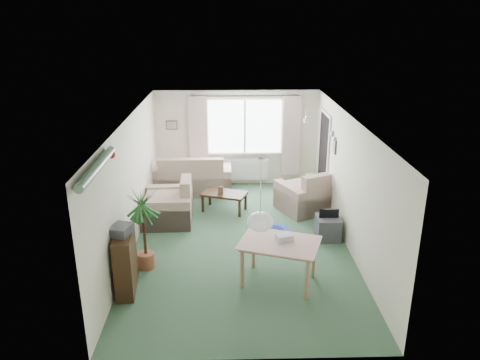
{
  "coord_description": "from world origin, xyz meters",
  "views": [
    {
      "loc": [
        -0.23,
        -8.07,
        4.16
      ],
      "look_at": [
        0.0,
        0.3,
        1.15
      ],
      "focal_mm": 35.0,
      "sensor_mm": 36.0,
      "label": 1
    }
  ],
  "objects_px": {
    "armchair_corner": "(305,190)",
    "pet_bed": "(272,233)",
    "armchair_left": "(167,201)",
    "coffee_table": "(224,202)",
    "sofa": "(192,173)",
    "houseplant": "(144,229)",
    "bookshelf": "(125,262)",
    "tv_cube": "(328,228)",
    "dining_table": "(279,263)"
  },
  "relations": [
    {
      "from": "armchair_left",
      "to": "coffee_table",
      "type": "height_order",
      "value": "armchair_left"
    },
    {
      "from": "sofa",
      "to": "coffee_table",
      "type": "bearing_deg",
      "value": 121.56
    },
    {
      "from": "houseplant",
      "to": "dining_table",
      "type": "relative_size",
      "value": 1.29
    },
    {
      "from": "houseplant",
      "to": "pet_bed",
      "type": "bearing_deg",
      "value": 26.2
    },
    {
      "from": "armchair_corner",
      "to": "dining_table",
      "type": "height_order",
      "value": "armchair_corner"
    },
    {
      "from": "sofa",
      "to": "houseplant",
      "type": "xyz_separation_m",
      "value": [
        -0.55,
        -3.67,
        0.26
      ]
    },
    {
      "from": "dining_table",
      "to": "pet_bed",
      "type": "distance_m",
      "value": 1.69
    },
    {
      "from": "armchair_left",
      "to": "pet_bed",
      "type": "xyz_separation_m",
      "value": [
        2.13,
        -0.74,
        -0.41
      ]
    },
    {
      "from": "armchair_left",
      "to": "coffee_table",
      "type": "bearing_deg",
      "value": 113.19
    },
    {
      "from": "sofa",
      "to": "dining_table",
      "type": "height_order",
      "value": "sofa"
    },
    {
      "from": "sofa",
      "to": "coffee_table",
      "type": "distance_m",
      "value": 1.5
    },
    {
      "from": "bookshelf",
      "to": "houseplant",
      "type": "height_order",
      "value": "houseplant"
    },
    {
      "from": "houseplant",
      "to": "dining_table",
      "type": "distance_m",
      "value": 2.32
    },
    {
      "from": "tv_cube",
      "to": "pet_bed",
      "type": "height_order",
      "value": "tv_cube"
    },
    {
      "from": "armchair_corner",
      "to": "pet_bed",
      "type": "distance_m",
      "value": 1.59
    },
    {
      "from": "houseplant",
      "to": "tv_cube",
      "type": "xyz_separation_m",
      "value": [
        3.35,
        1.0,
        -0.51
      ]
    },
    {
      "from": "pet_bed",
      "to": "coffee_table",
      "type": "bearing_deg",
      "value": 126.33
    },
    {
      "from": "coffee_table",
      "to": "bookshelf",
      "type": "height_order",
      "value": "bookshelf"
    },
    {
      "from": "coffee_table",
      "to": "houseplant",
      "type": "relative_size",
      "value": 0.65
    },
    {
      "from": "sofa",
      "to": "bookshelf",
      "type": "bearing_deg",
      "value": 79.79
    },
    {
      "from": "armchair_corner",
      "to": "dining_table",
      "type": "relative_size",
      "value": 0.92
    },
    {
      "from": "coffee_table",
      "to": "bookshelf",
      "type": "relative_size",
      "value": 0.97
    },
    {
      "from": "sofa",
      "to": "armchair_left",
      "type": "relative_size",
      "value": 1.78
    },
    {
      "from": "bookshelf",
      "to": "tv_cube",
      "type": "relative_size",
      "value": 2.01
    },
    {
      "from": "coffee_table",
      "to": "houseplant",
      "type": "height_order",
      "value": "houseplant"
    },
    {
      "from": "houseplant",
      "to": "dining_table",
      "type": "xyz_separation_m",
      "value": [
        2.23,
        -0.54,
        -0.38
      ]
    },
    {
      "from": "coffee_table",
      "to": "tv_cube",
      "type": "distance_m",
      "value": 2.46
    },
    {
      "from": "armchair_corner",
      "to": "armchair_left",
      "type": "height_order",
      "value": "armchair_left"
    },
    {
      "from": "coffee_table",
      "to": "dining_table",
      "type": "height_order",
      "value": "dining_table"
    },
    {
      "from": "dining_table",
      "to": "pet_bed",
      "type": "xyz_separation_m",
      "value": [
        0.06,
        1.66,
        -0.29
      ]
    },
    {
      "from": "dining_table",
      "to": "pet_bed",
      "type": "height_order",
      "value": "dining_table"
    },
    {
      "from": "coffee_table",
      "to": "sofa",
      "type": "bearing_deg",
      "value": 122.13
    },
    {
      "from": "tv_cube",
      "to": "sofa",
      "type": "bearing_deg",
      "value": 137.32
    },
    {
      "from": "coffee_table",
      "to": "houseplant",
      "type": "distance_m",
      "value": 2.81
    },
    {
      "from": "coffee_table",
      "to": "pet_bed",
      "type": "relative_size",
      "value": 1.42
    },
    {
      "from": "armchair_corner",
      "to": "pet_bed",
      "type": "relative_size",
      "value": 1.56
    },
    {
      "from": "pet_bed",
      "to": "tv_cube",
      "type": "bearing_deg",
      "value": -6.51
    },
    {
      "from": "tv_cube",
      "to": "houseplant",
      "type": "bearing_deg",
      "value": -162.44
    },
    {
      "from": "bookshelf",
      "to": "tv_cube",
      "type": "xyz_separation_m",
      "value": [
        3.54,
        1.69,
        -0.27
      ]
    },
    {
      "from": "dining_table",
      "to": "pet_bed",
      "type": "relative_size",
      "value": 1.68
    },
    {
      "from": "sofa",
      "to": "pet_bed",
      "type": "bearing_deg",
      "value": 123.75
    },
    {
      "from": "armchair_left",
      "to": "dining_table",
      "type": "relative_size",
      "value": 0.94
    },
    {
      "from": "sofa",
      "to": "armchair_left",
      "type": "xyz_separation_m",
      "value": [
        -0.4,
        -1.8,
        0.0
      ]
    },
    {
      "from": "sofa",
      "to": "armchair_corner",
      "type": "height_order",
      "value": "sofa"
    },
    {
      "from": "armchair_left",
      "to": "sofa",
      "type": "bearing_deg",
      "value": 165.98
    },
    {
      "from": "sofa",
      "to": "armchair_corner",
      "type": "xyz_separation_m",
      "value": [
        2.58,
        -1.25,
        -0.01
      ]
    },
    {
      "from": "sofa",
      "to": "houseplant",
      "type": "height_order",
      "value": "houseplant"
    },
    {
      "from": "sofa",
      "to": "houseplant",
      "type": "bearing_deg",
      "value": 80.9
    },
    {
      "from": "armchair_left",
      "to": "pet_bed",
      "type": "distance_m",
      "value": 2.3
    },
    {
      "from": "houseplant",
      "to": "sofa",
      "type": "bearing_deg",
      "value": 81.47
    }
  ]
}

